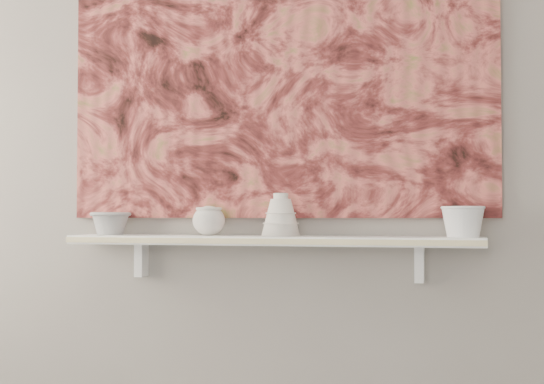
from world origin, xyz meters
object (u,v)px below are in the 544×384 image
(painting, at_px, (275,59))
(cup_cream, at_px, (209,221))
(shelf, at_px, (269,240))
(bowl_grey, at_px, (110,223))
(bowl_white, at_px, (463,221))
(bell_vessel, at_px, (281,215))

(painting, distance_m, cup_cream, 0.60)
(shelf, height_order, bowl_grey, bowl_grey)
(bowl_grey, bearing_deg, painting, 7.91)
(bowl_grey, xyz_separation_m, bowl_white, (1.21, 0.00, 0.01))
(bell_vessel, xyz_separation_m, bowl_white, (0.59, 0.00, -0.02))
(bowl_grey, height_order, bell_vessel, bell_vessel)
(bowl_grey, distance_m, cup_cream, 0.37)
(shelf, xyz_separation_m, cup_cream, (-0.21, 0.00, 0.07))
(cup_cream, bearing_deg, bell_vessel, 0.00)
(bell_vessel, bearing_deg, painting, 116.40)
(painting, xyz_separation_m, bowl_white, (0.63, -0.08, -0.56))
(shelf, bearing_deg, bowl_white, 0.00)
(shelf, height_order, painting, painting)
(shelf, xyz_separation_m, bowl_grey, (-0.58, 0.00, 0.06))
(bell_vessel, bearing_deg, shelf, 180.00)
(bowl_grey, distance_m, bell_vessel, 0.62)
(bell_vessel, bearing_deg, bowl_white, 0.00)
(bell_vessel, height_order, bowl_white, bell_vessel)
(bowl_white, bearing_deg, cup_cream, 180.00)
(shelf, distance_m, painting, 0.63)
(bowl_white, bearing_deg, bowl_grey, 180.00)
(bowl_grey, bearing_deg, bowl_white, 0.00)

